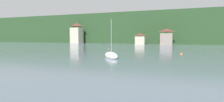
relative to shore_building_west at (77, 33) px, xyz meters
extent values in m
cube|color=#264223|center=(48.14, 36.66, 2.95)|extent=(352.00, 62.76, 16.86)
ellipsoid|color=#38562D|center=(17.78, 52.35, 0.42)|extent=(246.40, 43.93, 34.08)
cube|color=#BCB29E|center=(0.00, 0.00, -1.18)|extent=(5.41, 5.43, 8.59)
pyramid|color=brown|center=(0.00, 0.00, 4.87)|extent=(5.68, 5.71, 1.89)
cube|color=#BCB29E|center=(36.11, -1.19, -3.58)|extent=(4.56, 3.05, 3.80)
pyramid|color=brown|center=(36.11, -1.19, -0.69)|extent=(4.78, 3.20, 1.07)
cube|color=gray|center=(48.14, -0.61, -2.84)|extent=(5.37, 4.21, 5.28)
pyramid|color=brown|center=(48.14, -0.61, 1.16)|extent=(5.63, 4.42, 1.47)
ellipsoid|color=white|center=(43.14, -57.20, -5.17)|extent=(5.04, 5.91, 1.37)
cylinder|color=#B7B7BC|center=(43.14, -57.20, -1.70)|extent=(0.07, 0.07, 6.19)
cylinder|color=#ADADB2|center=(42.38, -56.16, -4.05)|extent=(1.58, 2.11, 0.06)
sphere|color=orange|center=(54.95, -45.77, -5.48)|extent=(0.51, 0.51, 0.51)
camera|label=1|loc=(55.22, -87.92, -1.67)|focal=29.32mm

